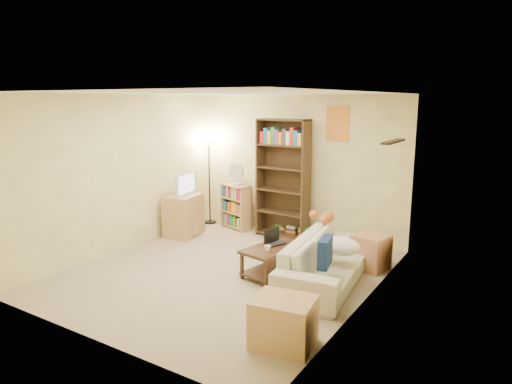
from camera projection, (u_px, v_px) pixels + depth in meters
room at (225, 159)px, 6.20m from camera, size 4.50×4.54×2.52m
sofa at (327, 261)px, 6.08m from camera, size 2.28×1.32×0.61m
navy_pillow at (325, 252)px, 5.58m from camera, size 0.21×0.42×0.36m
cream_blanket at (339, 246)px, 6.02m from camera, size 0.56×0.40×0.24m
tabby_cat at (325, 217)px, 6.82m from camera, size 0.48×0.22×0.16m
coffee_table at (273, 257)px, 6.35m from camera, size 0.68×1.00×0.41m
laptop at (279, 245)px, 6.39m from camera, size 0.45×0.41×0.03m
laptop_screen at (272, 235)px, 6.45m from camera, size 0.07×0.30×0.20m
mug at (268, 249)px, 6.12m from camera, size 0.11×0.11×0.09m
tv_remote at (293, 243)px, 6.47m from camera, size 0.07×0.17×0.02m
tv_stand at (184, 215)px, 8.22m from camera, size 0.60×0.76×0.73m
television at (183, 184)px, 8.11m from camera, size 0.72×0.32×0.40m
tall_bookshelf at (283, 176)px, 7.97m from camera, size 0.95×0.34×2.09m
short_bookshelf at (236, 207)px, 8.66m from camera, size 0.70×0.46×0.84m
desk_fan at (236, 173)px, 8.47m from camera, size 0.30×0.17×0.43m
floor_lamp at (209, 157)px, 8.84m from camera, size 0.28×0.28×1.65m
side_table at (371, 252)px, 6.59m from camera, size 0.53×0.53×0.50m
end_cabinet at (284, 322)px, 4.52m from camera, size 0.66×0.58×0.49m
book_stacks at (305, 235)px, 7.96m from camera, size 1.31×0.48×0.23m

